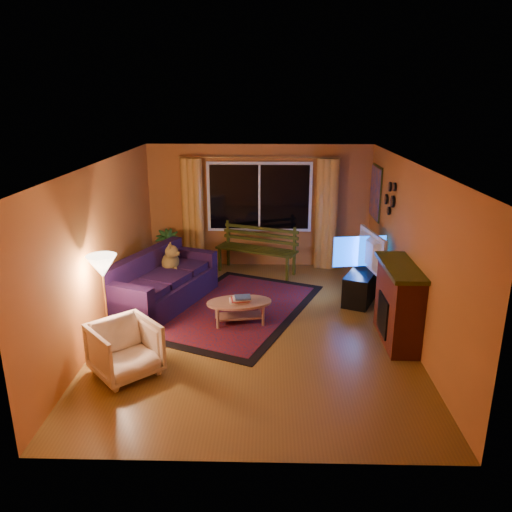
{
  "coord_description": "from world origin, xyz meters",
  "views": [
    {
      "loc": [
        0.19,
        -7.0,
        3.39
      ],
      "look_at": [
        0.0,
        0.3,
        1.05
      ],
      "focal_mm": 35.0,
      "sensor_mm": 36.0,
      "label": 1
    }
  ],
  "objects_px": {
    "armchair": "(125,347)",
    "sofa": "(162,281)",
    "floor_lamp": "(106,305)",
    "tv_console": "(363,284)",
    "bench": "(256,261)",
    "coffee_table": "(239,312)"
  },
  "relations": [
    {
      "from": "coffee_table",
      "to": "tv_console",
      "type": "height_order",
      "value": "tv_console"
    },
    {
      "from": "bench",
      "to": "tv_console",
      "type": "distance_m",
      "value": 2.28
    },
    {
      "from": "floor_lamp",
      "to": "tv_console",
      "type": "relative_size",
      "value": 1.12
    },
    {
      "from": "tv_console",
      "to": "armchair",
      "type": "bearing_deg",
      "value": -118.82
    },
    {
      "from": "armchair",
      "to": "floor_lamp",
      "type": "distance_m",
      "value": 0.76
    },
    {
      "from": "armchair",
      "to": "coffee_table",
      "type": "xyz_separation_m",
      "value": [
        1.35,
        1.55,
        -0.2
      ]
    },
    {
      "from": "sofa",
      "to": "coffee_table",
      "type": "distance_m",
      "value": 1.51
    },
    {
      "from": "armchair",
      "to": "sofa",
      "type": "bearing_deg",
      "value": 47.21
    },
    {
      "from": "bench",
      "to": "floor_lamp",
      "type": "bearing_deg",
      "value": -97.66
    },
    {
      "from": "sofa",
      "to": "armchair",
      "type": "xyz_separation_m",
      "value": [
        -0.02,
        -2.22,
        -0.06
      ]
    },
    {
      "from": "armchair",
      "to": "coffee_table",
      "type": "height_order",
      "value": "armchair"
    },
    {
      "from": "bench",
      "to": "floor_lamp",
      "type": "distance_m",
      "value": 3.88
    },
    {
      "from": "floor_lamp",
      "to": "tv_console",
      "type": "bearing_deg",
      "value": 28.18
    },
    {
      "from": "armchair",
      "to": "floor_lamp",
      "type": "relative_size",
      "value": 0.55
    },
    {
      "from": "sofa",
      "to": "tv_console",
      "type": "bearing_deg",
      "value": 28.66
    },
    {
      "from": "bench",
      "to": "tv_console",
      "type": "height_order",
      "value": "tv_console"
    },
    {
      "from": "armchair",
      "to": "tv_console",
      "type": "bearing_deg",
      "value": -4.92
    },
    {
      "from": "bench",
      "to": "armchair",
      "type": "height_order",
      "value": "armchair"
    },
    {
      "from": "armchair",
      "to": "tv_console",
      "type": "xyz_separation_m",
      "value": [
        3.47,
        2.64,
        -0.12
      ]
    },
    {
      "from": "bench",
      "to": "tv_console",
      "type": "relative_size",
      "value": 1.29
    },
    {
      "from": "floor_lamp",
      "to": "tv_console",
      "type": "height_order",
      "value": "floor_lamp"
    },
    {
      "from": "floor_lamp",
      "to": "coffee_table",
      "type": "distance_m",
      "value": 2.06
    }
  ]
}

